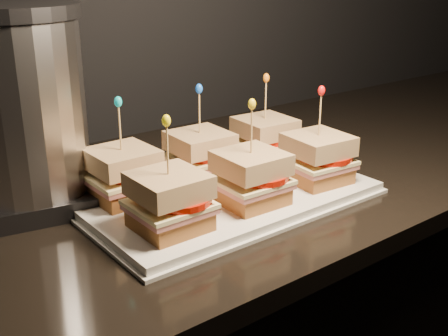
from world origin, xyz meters
TOP-DOWN VIEW (x-y plane):
  - granite_slab at (-0.25, 1.67)m, footprint 2.31×0.68m
  - platter at (-0.58, 1.58)m, footprint 0.46×0.29m
  - platter_rim at (-0.58, 1.58)m, footprint 0.47×0.30m
  - sandwich_0_bread_bot at (-0.72, 1.65)m, footprint 0.09×0.09m
  - sandwich_0_ham at (-0.72, 1.65)m, footprint 0.10×0.10m
  - sandwich_0_cheese at (-0.72, 1.65)m, footprint 0.11×0.10m
  - sandwich_0_tomato at (-0.71, 1.64)m, footprint 0.09×0.09m
  - sandwich_0_bread_top at (-0.72, 1.65)m, footprint 0.10×0.10m
  - sandwich_0_pick at (-0.72, 1.65)m, footprint 0.00×0.00m
  - sandwich_0_frill at (-0.72, 1.65)m, footprint 0.01×0.01m
  - sandwich_1_bread_bot at (-0.58, 1.65)m, footprint 0.10×0.10m
  - sandwich_1_ham at (-0.58, 1.65)m, footprint 0.11×0.10m
  - sandwich_1_cheese at (-0.58, 1.65)m, footprint 0.11×0.10m
  - sandwich_1_tomato at (-0.56, 1.64)m, footprint 0.09×0.09m
  - sandwich_1_bread_top at (-0.58, 1.65)m, footprint 0.10×0.10m
  - sandwich_1_pick at (-0.58, 1.65)m, footprint 0.00×0.00m
  - sandwich_1_frill at (-0.58, 1.65)m, footprint 0.01×0.01m
  - sandwich_2_bread_bot at (-0.43, 1.65)m, footprint 0.10×0.10m
  - sandwich_2_ham at (-0.43, 1.65)m, footprint 0.11×0.11m
  - sandwich_2_cheese at (-0.43, 1.65)m, footprint 0.11×0.11m
  - sandwich_2_tomato at (-0.42, 1.64)m, footprint 0.09×0.09m
  - sandwich_2_bread_top at (-0.43, 1.65)m, footprint 0.10×0.10m
  - sandwich_2_pick at (-0.43, 1.65)m, footprint 0.00×0.00m
  - sandwich_2_frill at (-0.43, 1.65)m, footprint 0.01×0.01m
  - sandwich_3_bread_bot at (-0.72, 1.52)m, footprint 0.09×0.09m
  - sandwich_3_ham at (-0.72, 1.52)m, footprint 0.10×0.10m
  - sandwich_3_cheese at (-0.72, 1.52)m, footprint 0.10×0.10m
  - sandwich_3_tomato at (-0.71, 1.51)m, footprint 0.09×0.09m
  - sandwich_3_bread_top at (-0.72, 1.52)m, footprint 0.10×0.10m
  - sandwich_3_pick at (-0.72, 1.52)m, footprint 0.00×0.00m
  - sandwich_3_frill at (-0.72, 1.52)m, footprint 0.01×0.01m
  - sandwich_4_bread_bot at (-0.58, 1.52)m, footprint 0.10×0.10m
  - sandwich_4_ham at (-0.58, 1.52)m, footprint 0.11×0.10m
  - sandwich_4_cheese at (-0.58, 1.52)m, footprint 0.11×0.10m
  - sandwich_4_tomato at (-0.56, 1.51)m, footprint 0.09×0.09m
  - sandwich_4_bread_top at (-0.58, 1.52)m, footprint 0.10×0.10m
  - sandwich_4_pick at (-0.58, 1.52)m, footprint 0.00×0.00m
  - sandwich_4_frill at (-0.58, 1.52)m, footprint 0.01×0.01m
  - sandwich_5_bread_bot at (-0.43, 1.52)m, footprint 0.10×0.10m
  - sandwich_5_ham at (-0.43, 1.52)m, footprint 0.11×0.11m
  - sandwich_5_cheese at (-0.43, 1.52)m, footprint 0.11×0.11m
  - sandwich_5_tomato at (-0.42, 1.51)m, footprint 0.09×0.09m
  - sandwich_5_bread_top at (-0.43, 1.52)m, footprint 0.10×0.10m
  - sandwich_5_pick at (-0.43, 1.52)m, footprint 0.00×0.00m
  - sandwich_5_frill at (-0.43, 1.52)m, footprint 0.01×0.01m
  - appliance_base at (-0.84, 1.76)m, footprint 0.27×0.24m
  - appliance_body at (-0.84, 1.76)m, footprint 0.20×0.20m
  - appliance_lid at (-0.84, 1.76)m, footprint 0.21×0.21m
  - appliance at (-0.84, 1.76)m, footprint 0.24×0.20m

SIDE VIEW (x-z plane):
  - granite_slab at x=-0.25m, z-range 0.89..0.92m
  - platter_rim at x=-0.58m, z-range 0.92..0.93m
  - platter at x=-0.58m, z-range 0.92..0.94m
  - appliance_base at x=-0.84m, z-range 0.92..0.95m
  - sandwich_0_bread_bot at x=-0.72m, z-range 0.94..0.97m
  - sandwich_1_bread_bot at x=-0.58m, z-range 0.94..0.97m
  - sandwich_2_bread_bot at x=-0.43m, z-range 0.94..0.97m
  - sandwich_3_bread_bot at x=-0.72m, z-range 0.94..0.97m
  - sandwich_4_bread_bot at x=-0.58m, z-range 0.94..0.97m
  - sandwich_5_bread_bot at x=-0.43m, z-range 0.94..0.97m
  - sandwich_0_ham at x=-0.72m, z-range 0.97..0.98m
  - sandwich_1_ham at x=-0.58m, z-range 0.97..0.98m
  - sandwich_2_ham at x=-0.43m, z-range 0.97..0.98m
  - sandwich_3_ham at x=-0.72m, z-range 0.97..0.98m
  - sandwich_4_ham at x=-0.58m, z-range 0.97..0.98m
  - sandwich_5_ham at x=-0.43m, z-range 0.97..0.98m
  - sandwich_0_cheese at x=-0.72m, z-range 0.98..0.98m
  - sandwich_1_cheese at x=-0.58m, z-range 0.98..0.98m
  - sandwich_2_cheese at x=-0.43m, z-range 0.98..0.98m
  - sandwich_3_cheese at x=-0.72m, z-range 0.98..0.98m
  - sandwich_4_cheese at x=-0.58m, z-range 0.98..0.98m
  - sandwich_5_cheese at x=-0.43m, z-range 0.98..0.98m
  - sandwich_0_tomato at x=-0.71m, z-range 0.98..0.99m
  - sandwich_1_tomato at x=-0.56m, z-range 0.98..0.99m
  - sandwich_2_tomato at x=-0.42m, z-range 0.98..0.99m
  - sandwich_3_tomato at x=-0.71m, z-range 0.98..0.99m
  - sandwich_4_tomato at x=-0.56m, z-range 0.98..0.99m
  - sandwich_5_tomato at x=-0.42m, z-range 0.98..0.99m
  - sandwich_0_bread_top at x=-0.72m, z-range 0.99..1.02m
  - sandwich_1_bread_top at x=-0.58m, z-range 0.99..1.02m
  - sandwich_2_bread_top at x=-0.43m, z-range 0.99..1.02m
  - sandwich_3_bread_top at x=-0.72m, z-range 0.99..1.02m
  - sandwich_4_bread_top at x=-0.58m, z-range 0.99..1.02m
  - sandwich_5_bread_top at x=-0.43m, z-range 0.99..1.02m
  - sandwich_0_pick at x=-0.72m, z-range 1.01..1.10m
  - sandwich_1_pick at x=-0.58m, z-range 1.01..1.10m
  - sandwich_2_pick at x=-0.43m, z-range 1.01..1.10m
  - sandwich_3_pick at x=-0.72m, z-range 1.01..1.10m
  - sandwich_4_pick at x=-0.58m, z-range 1.01..1.10m
  - sandwich_5_pick at x=-0.43m, z-range 1.01..1.10m
  - appliance at x=-0.84m, z-range 0.92..1.24m
  - appliance_body at x=-0.84m, z-range 0.95..1.22m
  - sandwich_0_frill at x=-0.72m, z-range 1.09..1.11m
  - sandwich_1_frill at x=-0.58m, z-range 1.09..1.11m
  - sandwich_2_frill at x=-0.43m, z-range 1.09..1.11m
  - sandwich_3_frill at x=-0.72m, z-range 1.09..1.11m
  - sandwich_4_frill at x=-0.58m, z-range 1.09..1.11m
  - sandwich_5_frill at x=-0.43m, z-range 1.09..1.11m
  - appliance_lid at x=-0.84m, z-range 1.22..1.24m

